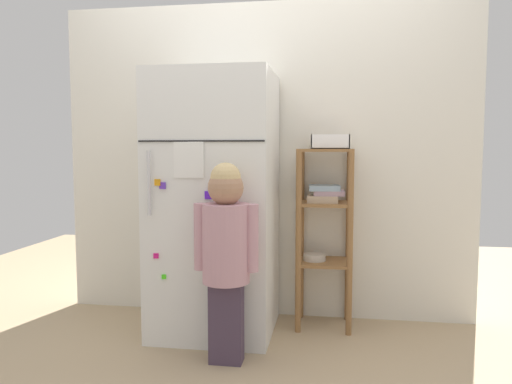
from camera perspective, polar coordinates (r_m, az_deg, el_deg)
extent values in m
plane|color=tan|center=(3.09, 0.01, -16.09)|extent=(6.00, 6.00, 0.00)
cube|color=silver|center=(3.26, 1.02, 3.58)|extent=(2.73, 0.03, 2.07)
cube|color=white|center=(2.97, -4.78, -1.40)|extent=(0.71, 0.64, 1.57)
cube|color=black|center=(2.64, -6.52, 5.93)|extent=(0.70, 0.01, 0.01)
cylinder|color=silver|center=(2.72, -12.38, 1.02)|extent=(0.02, 0.02, 0.35)
cube|color=white|center=(2.66, -7.85, 3.73)|extent=(0.17, 0.01, 0.19)
cube|color=#C35C22|center=(2.67, -5.65, -5.61)|extent=(0.03, 0.02, 0.03)
cube|color=#703AE2|center=(2.63, -3.01, -2.91)|extent=(0.03, 0.02, 0.03)
cube|color=orange|center=(2.72, -11.42, 1.11)|extent=(0.04, 0.02, 0.04)
cube|color=#48F01D|center=(2.79, -10.69, -9.69)|extent=(0.03, 0.02, 0.02)
cube|color=#571BD4|center=(2.64, -5.58, -0.37)|extent=(0.04, 0.02, 0.04)
cube|color=#DC1977|center=(2.78, -11.58, -7.31)|extent=(0.03, 0.01, 0.03)
cube|color=#6134C2|center=(2.71, -10.84, 0.74)|extent=(0.04, 0.02, 0.04)
cube|color=#453649|center=(2.64, -3.47, -14.91)|extent=(0.17, 0.11, 0.43)
cylinder|color=#BF8C99|center=(2.53, -3.52, -5.97)|extent=(0.24, 0.24, 0.41)
sphere|color=#BF8C99|center=(2.57, -3.19, -1.42)|extent=(0.11, 0.11, 0.11)
sphere|color=#A87A5B|center=(2.49, -3.55, 0.51)|extent=(0.18, 0.18, 0.18)
sphere|color=tan|center=(2.49, -3.56, 1.67)|extent=(0.16, 0.16, 0.16)
cylinder|color=#BF8C99|center=(2.56, -6.48, -5.18)|extent=(0.07, 0.07, 0.35)
cylinder|color=#BF8C99|center=(2.50, -0.49, -5.38)|extent=(0.07, 0.07, 0.35)
cylinder|color=olive|center=(2.97, 4.97, -5.81)|extent=(0.04, 0.04, 1.12)
cylinder|color=olive|center=(2.96, 10.89, -5.90)|extent=(0.04, 0.04, 1.12)
cylinder|color=olive|center=(3.23, 5.30, -4.92)|extent=(0.04, 0.04, 1.12)
cylinder|color=olive|center=(3.23, 10.73, -5.00)|extent=(0.04, 0.04, 1.12)
cube|color=olive|center=(3.04, 8.10, 4.83)|extent=(0.32, 0.29, 0.02)
cube|color=olive|center=(3.06, 8.02, -1.35)|extent=(0.32, 0.29, 0.02)
cube|color=olive|center=(3.12, 7.94, -8.10)|extent=(0.32, 0.29, 0.02)
cube|color=#C6AD8E|center=(3.06, 7.77, -0.79)|extent=(0.19, 0.17, 0.04)
cube|color=#B293A3|center=(3.07, 8.51, -0.09)|extent=(0.19, 0.17, 0.03)
cube|color=#99B2C6|center=(3.07, 7.96, 0.50)|extent=(0.20, 0.18, 0.03)
cylinder|color=beige|center=(3.12, 6.84, -7.54)|extent=(0.14, 0.14, 0.04)
cube|color=white|center=(3.06, 8.66, 5.05)|extent=(0.23, 0.19, 0.01)
cube|color=white|center=(2.96, 8.66, 5.83)|extent=(0.23, 0.01, 0.09)
cube|color=white|center=(3.15, 8.67, 5.78)|extent=(0.23, 0.01, 0.09)
cube|color=white|center=(3.06, 6.56, 5.83)|extent=(0.01, 0.19, 0.09)
cube|color=white|center=(3.06, 10.77, 5.77)|extent=(0.01, 0.19, 0.09)
sphere|color=maroon|center=(3.03, 9.32, 5.69)|extent=(0.06, 0.06, 0.06)
sphere|color=#C14819|center=(3.04, 8.01, 5.81)|extent=(0.07, 0.07, 0.07)
sphere|color=#B1371C|center=(3.07, 9.21, 5.75)|extent=(0.07, 0.07, 0.07)
sphere|color=orange|center=(3.08, 8.56, 5.87)|extent=(0.08, 0.08, 0.08)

